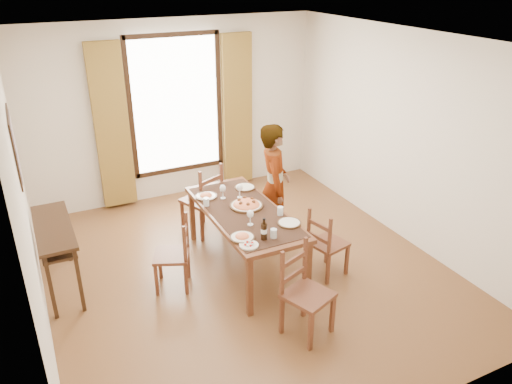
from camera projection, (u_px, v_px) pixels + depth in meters
name	position (u px, v px, depth m)	size (l,w,h in m)	color
ground	(246.00, 269.00, 6.07)	(5.00, 5.00, 0.00)	brown
room_shell	(239.00, 147.00, 5.52)	(4.60, 5.10, 2.74)	beige
console_table	(55.00, 235.00, 5.46)	(0.38, 1.20, 0.80)	#321D10
dining_table	(244.00, 216.00, 5.87)	(0.82, 1.89, 0.76)	brown
chair_west	(174.00, 256.00, 5.59)	(0.50, 0.50, 0.87)	brown
chair_north	(203.00, 201.00, 6.72)	(0.59, 0.59, 1.01)	brown
chair_south	(305.00, 295.00, 4.88)	(0.54, 0.54, 0.95)	brown
chair_east	(326.00, 245.00, 5.82)	(0.46, 0.46, 0.86)	brown
man	(274.00, 186.00, 6.31)	(0.59, 0.70, 1.64)	#989CA0
plate_sw	(242.00, 236.00, 5.24)	(0.27, 0.27, 0.05)	silver
plate_se	(289.00, 222.00, 5.53)	(0.27, 0.27, 0.05)	silver
plate_nw	(206.00, 195.00, 6.16)	(0.27, 0.27, 0.05)	silver
plate_ne	(245.00, 186.00, 6.40)	(0.27, 0.27, 0.05)	silver
pasta_platter	(246.00, 203.00, 5.91)	(0.40, 0.40, 0.10)	red
caprese_plate	(249.00, 244.00, 5.10)	(0.20, 0.20, 0.04)	silver
wine_glass_a	(250.00, 217.00, 5.48)	(0.08, 0.08, 0.18)	white
wine_glass_b	(240.00, 191.00, 6.12)	(0.08, 0.08, 0.18)	white
wine_glass_c	(223.00, 191.00, 6.10)	(0.08, 0.08, 0.18)	white
tumbler_a	(280.00, 211.00, 5.72)	(0.07, 0.07, 0.10)	silver
tumbler_b	(206.00, 202.00, 5.93)	(0.07, 0.07, 0.10)	silver
tumbler_c	(274.00, 233.00, 5.24)	(0.07, 0.07, 0.10)	silver
wine_bottle	(264.00, 229.00, 5.18)	(0.07, 0.07, 0.25)	black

